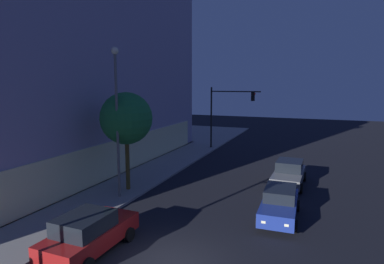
# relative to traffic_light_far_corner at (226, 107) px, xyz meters

# --- Properties ---
(traffic_light_far_corner) EXTENTS (0.54, 5.47, 6.61)m
(traffic_light_far_corner) POSITION_rel_traffic_light_far_corner_xyz_m (0.00, 0.00, 0.00)
(traffic_light_far_corner) COLOR black
(traffic_light_far_corner) RESTS_ON sidewalk_corner
(street_lamp_sidewalk) EXTENTS (0.44, 0.44, 9.07)m
(street_lamp_sidewalk) POSITION_rel_traffic_light_far_corner_xyz_m (-17.17, 1.95, 1.13)
(street_lamp_sidewalk) COLOR #616161
(street_lamp_sidewalk) RESTS_ON sidewalk_corner
(sidewalk_tree) EXTENTS (3.39, 3.39, 6.43)m
(sidewalk_tree) POSITION_rel_traffic_light_far_corner_xyz_m (-15.72, 2.26, 0.25)
(sidewalk_tree) COLOR #4F431E
(sidewalk_tree) RESTS_ON sidewalk_corner
(car_red) EXTENTS (4.55, 2.25, 1.75)m
(car_red) POSITION_rel_traffic_light_far_corner_xyz_m (-23.17, -0.60, -3.74)
(car_red) COLOR maroon
(car_red) RESTS_ON ground
(car_blue) EXTENTS (4.64, 2.08, 1.60)m
(car_blue) POSITION_rel_traffic_light_far_corner_xyz_m (-16.53, -7.64, -3.80)
(car_blue) COLOR navy
(car_blue) RESTS_ON ground
(car_grey) EXTENTS (4.81, 2.25, 1.70)m
(car_grey) POSITION_rel_traffic_light_far_corner_xyz_m (-10.32, -7.56, -3.77)
(car_grey) COLOR slate
(car_grey) RESTS_ON ground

